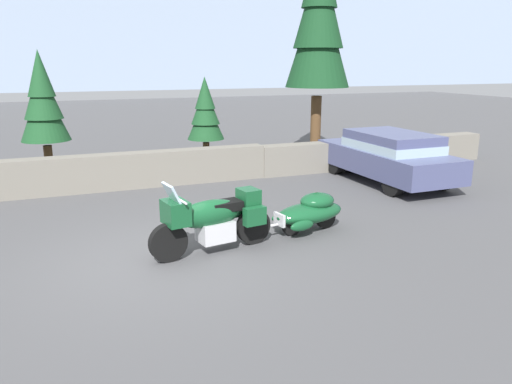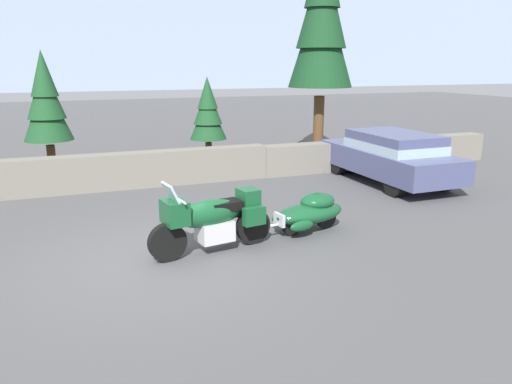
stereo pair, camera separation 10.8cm
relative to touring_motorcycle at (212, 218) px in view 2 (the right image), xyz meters
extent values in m
plane|color=#4C4C4F|center=(-0.95, 0.03, -0.62)|extent=(80.00, 80.00, 0.00)
cube|color=slate|center=(-0.95, 5.28, -0.15)|extent=(8.00, 0.53, 0.94)
cube|color=slate|center=(7.05, 5.27, -0.18)|extent=(8.00, 0.60, 0.88)
cube|color=#8C9EB7|center=(-0.95, 95.30, 7.38)|extent=(240.00, 80.00, 16.00)
cylinder|color=black|center=(-0.81, -0.14, -0.29)|extent=(0.67, 0.25, 0.66)
cylinder|color=black|center=(0.82, 0.14, -0.29)|extent=(0.67, 0.25, 0.66)
cube|color=silver|center=(0.06, 0.01, -0.24)|extent=(0.67, 0.53, 0.36)
ellipsoid|color=#144C28|center=(-0.04, -0.01, 0.09)|extent=(1.26, 0.64, 0.48)
cube|color=#144C28|center=(-0.66, -0.11, 0.21)|extent=(0.44, 0.57, 0.40)
cube|color=#9EB7C6|center=(-0.71, -0.12, 0.54)|extent=(0.26, 0.47, 0.34)
cube|color=black|center=(0.25, 0.04, 0.19)|extent=(0.61, 0.45, 0.16)
cube|color=#144C28|center=(0.72, 0.12, 0.29)|extent=(0.38, 0.45, 0.28)
cube|color=#144C28|center=(0.72, -0.18, 0.01)|extent=(0.42, 0.22, 0.32)
cube|color=#144C28|center=(0.62, 0.41, 0.01)|extent=(0.42, 0.22, 0.32)
cylinder|color=silver|center=(-0.61, -0.10, 0.44)|extent=(0.16, 0.70, 0.04)
cylinder|color=silver|center=(-0.76, -0.13, -0.04)|extent=(0.26, 0.11, 0.54)
cylinder|color=black|center=(1.68, 0.29, -0.40)|extent=(0.45, 0.17, 0.44)
cylinder|color=black|center=(2.49, 0.42, -0.40)|extent=(0.45, 0.17, 0.44)
ellipsoid|color=#144C28|center=(2.09, 0.36, -0.24)|extent=(1.59, 0.92, 0.40)
ellipsoid|color=#144C28|center=(2.27, 0.39, -0.02)|extent=(0.80, 0.67, 0.32)
cube|color=silver|center=(1.39, 0.24, -0.26)|extent=(0.11, 0.33, 0.24)
ellipsoid|color=#144C28|center=(1.73, -0.03, -0.34)|extent=(0.54, 0.23, 0.20)
ellipsoid|color=#144C28|center=(1.63, 0.60, -0.34)|extent=(0.54, 0.23, 0.20)
cylinder|color=silver|center=(1.00, 0.17, -0.35)|extent=(0.70, 0.17, 0.05)
cylinder|color=black|center=(5.27, 4.78, -0.28)|extent=(0.22, 0.68, 0.68)
cylinder|color=black|center=(6.82, 4.79, -0.28)|extent=(0.22, 0.68, 0.68)
cylinder|color=black|center=(5.29, 1.99, -0.28)|extent=(0.22, 0.68, 0.68)
cylinder|color=black|center=(6.83, 2.00, -0.28)|extent=(0.22, 0.68, 0.68)
cube|color=#474C75|center=(6.05, 3.39, -0.01)|extent=(1.85, 4.51, 0.64)
cube|color=#474C75|center=(6.05, 3.16, 0.55)|extent=(1.62, 2.48, 0.48)
cube|color=#9EB7C6|center=(6.05, 3.16, 0.43)|extent=(1.65, 2.53, 0.24)
cylinder|color=brown|center=(5.78, 7.01, 0.46)|extent=(0.35, 0.35, 2.17)
cone|color=#143D1E|center=(5.78, 7.01, 3.55)|extent=(2.11, 2.11, 3.43)
cylinder|color=brown|center=(-2.69, 6.76, -0.10)|extent=(0.23, 0.23, 1.04)
cone|color=#194723|center=(-2.69, 6.76, 1.37)|extent=(1.30, 1.30, 1.64)
cone|color=#194723|center=(-2.69, 6.76, 1.86)|extent=(1.01, 1.01, 1.43)
cone|color=#194723|center=(-2.69, 6.76, 2.35)|extent=(0.71, 0.71, 1.23)
cylinder|color=brown|center=(1.90, 7.01, -0.21)|extent=(0.21, 0.21, 0.82)
cone|color=#194723|center=(1.90, 7.01, 0.95)|extent=(1.15, 1.15, 1.30)
cone|color=#194723|center=(1.90, 7.01, 1.35)|extent=(0.89, 0.89, 1.13)
cone|color=#194723|center=(1.90, 7.01, 1.74)|extent=(0.63, 0.63, 0.97)
camera|label=1|loc=(-2.29, -7.85, 2.59)|focal=34.60mm
camera|label=2|loc=(-2.19, -7.89, 2.59)|focal=34.60mm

